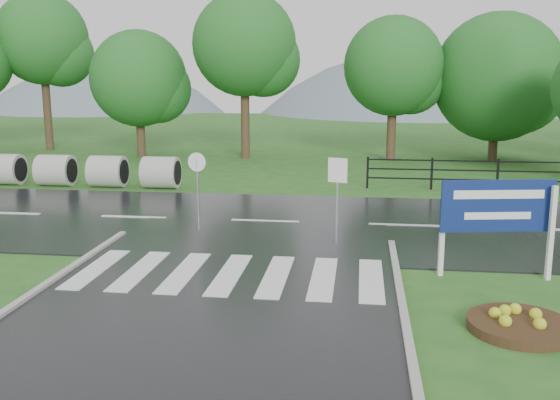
# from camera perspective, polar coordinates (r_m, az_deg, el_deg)

# --- Properties ---
(ground) EXTENTS (120.00, 120.00, 0.00)m
(ground) POSITION_cam_1_polar(r_m,az_deg,el_deg) (9.06, -11.43, -16.89)
(ground) COLOR #275D1F
(ground) RESTS_ON ground
(main_road) EXTENTS (90.00, 8.00, 0.04)m
(main_road) POSITION_cam_1_polar(r_m,az_deg,el_deg) (18.23, -1.36, -2.06)
(main_road) COLOR black
(main_road) RESTS_ON ground
(crosswalk) EXTENTS (6.50, 2.80, 0.02)m
(crosswalk) POSITION_cam_1_polar(r_m,az_deg,el_deg) (13.48, -4.61, -6.75)
(crosswalk) COLOR silver
(crosswalk) RESTS_ON ground
(fence_west) EXTENTS (9.58, 0.08, 1.20)m
(fence_west) POSITION_cam_1_polar(r_m,az_deg,el_deg) (24.31, 19.29, 2.46)
(fence_west) COLOR black
(fence_west) RESTS_ON ground
(hills) EXTENTS (102.00, 48.00, 48.00)m
(hills) POSITION_cam_1_polar(r_m,az_deg,el_deg) (75.18, 7.74, -3.89)
(hills) COLOR slate
(hills) RESTS_ON ground
(treeline) EXTENTS (83.20, 5.20, 10.00)m
(treeline) POSITION_cam_1_polar(r_m,az_deg,el_deg) (31.85, 4.26, 3.76)
(treeline) COLOR #1C5C21
(treeline) RESTS_ON ground
(culvert_pipes) EXTENTS (13.90, 1.20, 1.20)m
(culvert_pipes) POSITION_cam_1_polar(r_m,az_deg,el_deg) (26.64, -23.84, 2.59)
(culvert_pipes) COLOR #9E9B93
(culvert_pipes) RESTS_ON ground
(estate_billboard) EXTENTS (2.39, 0.48, 2.11)m
(estate_billboard) POSITION_cam_1_polar(r_m,az_deg,el_deg) (13.79, 19.28, -0.95)
(estate_billboard) COLOR silver
(estate_billboard) RESTS_ON ground
(flower_bed) EXTENTS (1.75, 1.75, 0.35)m
(flower_bed) POSITION_cam_1_polar(r_m,az_deg,el_deg) (11.47, 21.11, -10.48)
(flower_bed) COLOR #332111
(flower_bed) RESTS_ON ground
(reg_sign_small) EXTENTS (0.48, 0.16, 2.24)m
(reg_sign_small) POSITION_cam_1_polar(r_m,az_deg,el_deg) (15.49, 5.27, 1.42)
(reg_sign_small) COLOR #939399
(reg_sign_small) RESTS_ON ground
(reg_sign_round) EXTENTS (0.51, 0.11, 2.20)m
(reg_sign_round) POSITION_cam_1_polar(r_m,az_deg,el_deg) (16.95, -7.56, 1.63)
(reg_sign_round) COLOR #939399
(reg_sign_round) RESTS_ON ground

